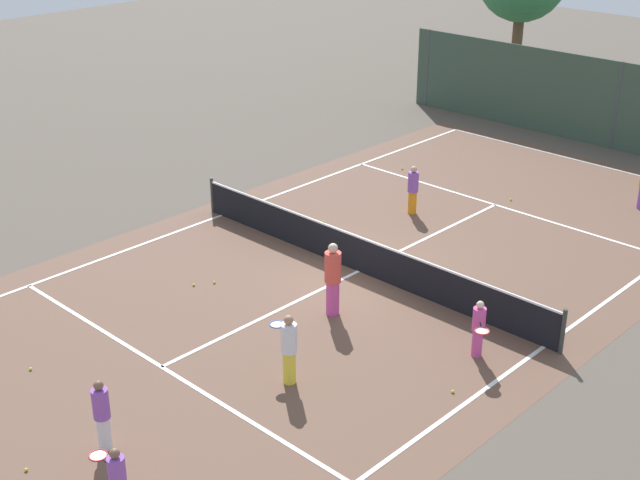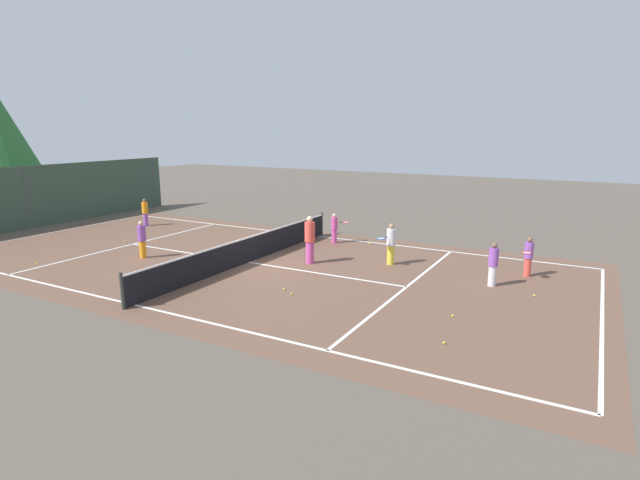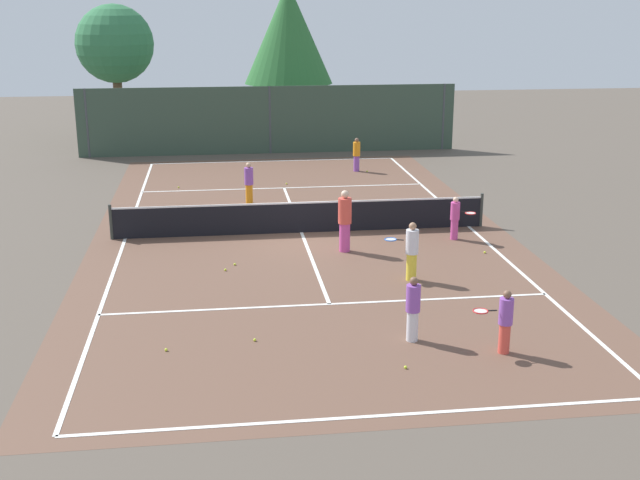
# 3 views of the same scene
# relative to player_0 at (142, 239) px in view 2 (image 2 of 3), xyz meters

# --- Properties ---
(ground_plane) EXTENTS (80.00, 80.00, 0.00)m
(ground_plane) POSITION_rel_player_0_xyz_m (1.47, -4.10, -0.77)
(ground_plane) COLOR brown
(court_surface) EXTENTS (13.00, 25.00, 0.01)m
(court_surface) POSITION_rel_player_0_xyz_m (1.47, -4.10, -0.77)
(court_surface) COLOR brown
(court_surface) RESTS_ON ground_plane
(tennis_net) EXTENTS (11.90, 0.10, 1.10)m
(tennis_net) POSITION_rel_player_0_xyz_m (1.47, -4.10, -0.26)
(tennis_net) COLOR #333833
(tennis_net) RESTS_ON ground_plane
(perimeter_fence) EXTENTS (18.00, 0.12, 3.20)m
(perimeter_fence) POSITION_rel_player_0_xyz_m (1.47, 9.90, 0.83)
(perimeter_fence) COLOR #384C3D
(perimeter_fence) RESTS_ON ground_plane
(player_0) EXTENTS (0.32, 0.32, 1.50)m
(player_0) POSITION_rel_player_0_xyz_m (0.00, 0.00, 0.00)
(player_0) COLOR orange
(player_0) RESTS_ON ground_plane
(player_1) EXTENTS (0.31, 0.31, 1.45)m
(player_1) POSITION_rel_player_0_xyz_m (4.85, 5.15, -0.03)
(player_1) COLOR purple
(player_1) RESTS_ON ground_plane
(player_2) EXTENTS (0.31, 0.31, 1.46)m
(player_2) POSITION_rel_player_0_xyz_m (2.95, -12.90, -0.02)
(player_2) COLOR silver
(player_2) RESTS_ON ground_plane
(player_3) EXTENTS (0.92, 0.56, 1.58)m
(player_3) POSITION_rel_player_0_xyz_m (3.85, -9.00, 0.05)
(player_3) COLOR yellow
(player_3) RESTS_ON ground_plane
(player_4) EXTENTS (0.39, 0.39, 1.84)m
(player_4) POSITION_rel_player_0_xyz_m (2.52, -6.24, 0.17)
(player_4) COLOR #D14799
(player_4) RESTS_ON ground_plane
(player_5) EXTENTS (0.87, 0.34, 1.39)m
(player_5) POSITION_rel_player_0_xyz_m (4.69, -13.76, -0.05)
(player_5) COLOR #E54C3F
(player_5) RESTS_ON ground_plane
(player_6) EXTENTS (0.73, 0.79, 1.35)m
(player_6) POSITION_rel_player_0_xyz_m (6.09, -5.47, -0.07)
(player_6) COLOR #D14799
(player_6) RESTS_ON ground_plane
(ball_crate) EXTENTS (0.38, 0.30, 0.43)m
(ball_crate) POSITION_rel_player_0_xyz_m (0.79, -3.49, -0.59)
(ball_crate) COLOR red
(ball_crate) RESTS_ON ground_plane
(tennis_ball_0) EXTENTS (0.07, 0.07, 0.07)m
(tennis_ball_0) POSITION_rel_player_0_xyz_m (1.81, -3.08, -0.74)
(tennis_ball_0) COLOR #CCE533
(tennis_ball_0) RESTS_ON ground_plane
(tennis_ball_1) EXTENTS (0.07, 0.07, 0.07)m
(tennis_ball_1) POSITION_rel_player_0_xyz_m (5.28, 4.95, -0.74)
(tennis_ball_1) COLOR #CCE533
(tennis_ball_1) RESTS_ON ground_plane
(tennis_ball_2) EXTENTS (0.07, 0.07, 0.07)m
(tennis_ball_2) POSITION_rel_player_0_xyz_m (-2.65, 2.83, -0.74)
(tennis_ball_2) COLOR #CCE533
(tennis_ball_2) RESTS_ON ground_plane
(tennis_ball_3) EXTENTS (0.07, 0.07, 0.07)m
(tennis_ball_3) POSITION_rel_player_0_xyz_m (1.62, 2.94, -0.74)
(tennis_ball_3) COLOR #CCE533
(tennis_ball_3) RESTS_ON ground_plane
(tennis_ball_4) EXTENTS (0.07, 0.07, 0.07)m
(tennis_ball_4) POSITION_rel_player_0_xyz_m (-2.34, -12.78, -0.74)
(tennis_ball_4) COLOR #CCE533
(tennis_ball_4) RESTS_ON ground_plane
(tennis_ball_5) EXTENTS (0.07, 0.07, 0.07)m
(tennis_ball_5) POSITION_rel_player_0_xyz_m (-0.45, -12.50, -0.74)
(tennis_ball_5) COLOR #CCE533
(tennis_ball_5) RESTS_ON ground_plane
(tennis_ball_6) EXTENTS (0.07, 0.07, 0.07)m
(tennis_ball_6) POSITION_rel_player_0_xyz_m (-1.01, -7.62, -0.74)
(tennis_ball_6) COLOR #CCE533
(tennis_ball_6) RESTS_ON ground_plane
(tennis_ball_7) EXTENTS (0.07, 0.07, 0.07)m
(tennis_ball_7) POSITION_rel_player_0_xyz_m (6.56, -6.98, -0.74)
(tennis_ball_7) COLOR #CCE533
(tennis_ball_7) RESTS_ON ground_plane
(tennis_ball_8) EXTENTS (0.07, 0.07, 0.07)m
(tennis_ball_8) POSITION_rel_player_0_xyz_m (-1.42, -2.38, -0.74)
(tennis_ball_8) COLOR #CCE533
(tennis_ball_8) RESTS_ON ground_plane
(tennis_ball_9) EXTENTS (0.07, 0.07, 0.07)m
(tennis_ball_9) POSITION_rel_player_0_xyz_m (2.49, -14.26, -0.74)
(tennis_ball_9) COLOR #CCE533
(tennis_ball_9) RESTS_ON ground_plane
(tennis_ball_10) EXTENTS (0.07, 0.07, 0.07)m
(tennis_ball_10) POSITION_rel_player_0_xyz_m (-0.74, -7.17, -0.74)
(tennis_ball_10) COLOR #CCE533
(tennis_ball_10) RESTS_ON ground_plane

